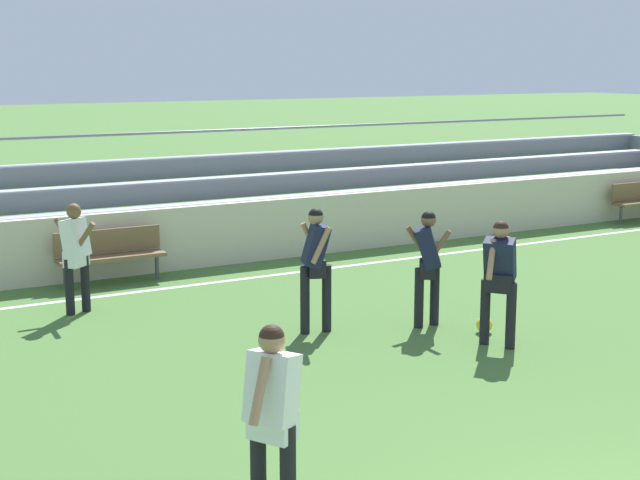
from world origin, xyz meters
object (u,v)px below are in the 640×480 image
at_px(bleacher_stand, 217,195).
at_px(player_white_dropping_back, 272,408).
at_px(player_dark_deep_cover, 499,272).
at_px(soccer_ball, 484,325).
at_px(player_dark_pressing_high, 428,258).
at_px(player_dark_overlapping, 316,259).
at_px(player_white_wide_left, 76,249).
at_px(bench_near_wall_gap, 110,251).

distance_m(bleacher_stand, player_white_dropping_back, 12.57).
xyz_separation_m(player_dark_deep_cover, soccer_ball, (0.25, 0.56, -0.87)).
relative_size(player_dark_deep_cover, soccer_ball, 7.52).
bearing_deg(bleacher_stand, player_white_dropping_back, -111.57).
distance_m(player_dark_pressing_high, player_dark_overlapping, 1.58).
relative_size(bleacher_stand, player_white_dropping_back, 16.13).
height_order(player_dark_pressing_high, soccer_ball, player_dark_pressing_high).
distance_m(player_dark_pressing_high, player_white_wide_left, 5.09).
relative_size(player_dark_pressing_high, player_white_dropping_back, 0.98).
height_order(bleacher_stand, player_dark_overlapping, bleacher_stand).
height_order(bleacher_stand, player_white_dropping_back, bleacher_stand).
xyz_separation_m(bench_near_wall_gap, player_white_dropping_back, (-1.43, -8.81, 0.44)).
xyz_separation_m(bench_near_wall_gap, player_dark_deep_cover, (3.28, -5.95, 0.44)).
distance_m(bench_near_wall_gap, player_white_dropping_back, 8.94).
bearing_deg(player_white_wide_left, player_dark_deep_cover, -45.30).
xyz_separation_m(player_dark_pressing_high, player_dark_overlapping, (-1.50, 0.49, 0.06)).
bearing_deg(soccer_ball, player_white_dropping_back, -145.39).
xyz_separation_m(bench_near_wall_gap, soccer_ball, (3.53, -5.39, -0.44)).
bearing_deg(player_dark_overlapping, soccer_ball, -30.15).
relative_size(bleacher_stand, player_dark_overlapping, 15.58).
distance_m(player_white_wide_left, soccer_ball, 5.95).
bearing_deg(bleacher_stand, player_dark_overlapping, -103.03).
bearing_deg(player_white_wide_left, bleacher_stand, 47.10).
bearing_deg(player_dark_pressing_high, bleacher_stand, 88.89).
distance_m(bench_near_wall_gap, player_white_wide_left, 1.96).
distance_m(bench_near_wall_gap, player_dark_pressing_high, 5.63).
bearing_deg(player_dark_deep_cover, player_dark_pressing_high, 100.90).
xyz_separation_m(bleacher_stand, soccer_ball, (0.34, -8.27, -0.80)).
xyz_separation_m(player_dark_deep_cover, player_dark_overlapping, (-1.74, 1.72, 0.05)).
xyz_separation_m(player_white_wide_left, player_white_dropping_back, (-0.43, -7.18, 0.02)).
bearing_deg(player_dark_deep_cover, player_dark_overlapping, 135.30).
bearing_deg(bench_near_wall_gap, player_white_wide_left, -121.57).
bearing_deg(player_dark_overlapping, bench_near_wall_gap, 110.01).
bearing_deg(bleacher_stand, player_dark_pressing_high, -91.11).
relative_size(bench_near_wall_gap, player_white_wide_left, 1.10).
height_order(player_dark_deep_cover, player_dark_pressing_high, player_dark_deep_cover).
bearing_deg(bench_near_wall_gap, player_white_dropping_back, -99.24).
xyz_separation_m(bench_near_wall_gap, player_dark_pressing_high, (3.04, -4.72, 0.42)).
distance_m(bleacher_stand, player_white_wide_left, 6.15).
bearing_deg(player_white_dropping_back, player_dark_deep_cover, 31.27).
height_order(player_dark_pressing_high, player_white_dropping_back, player_white_dropping_back).
bearing_deg(player_white_wide_left, player_white_dropping_back, -93.44).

